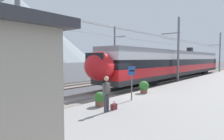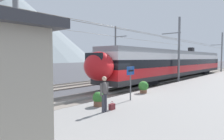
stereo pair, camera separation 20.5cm
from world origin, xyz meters
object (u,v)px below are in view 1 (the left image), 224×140
Objects in this scene: catenary_mast_mid at (177,49)px; platform_sign at (132,75)px; train_far_track at (181,61)px; passenger_walking at (106,92)px; train_near_platform at (177,63)px; catenary_mast_east at (219,52)px; catenary_mast_far_side at (115,51)px; potted_plant_by_shelter at (100,99)px; handbag_beside_passenger at (114,107)px; potted_plant_platform_edge at (144,86)px; catenary_mast_west at (17,36)px.

platform_sign is at bearing -170.66° from catenary_mast_mid.
train_far_track is 18.97× the size of passenger_walking.
train_near_platform is at bearing 21.45° from catenary_mast_mid.
catenary_mast_east reaches higher than catenary_mast_far_side.
platform_sign is 2.65× the size of potted_plant_by_shelter.
potted_plant_by_shelter is (-14.73, -10.79, -3.18)m from catenary_mast_far_side.
potted_plant_platform_edge reaches higher than handbag_beside_passenger.
catenary_mast_west is at bearing 143.72° from handbag_beside_passenger.
catenary_mast_far_side reaches higher than potted_plant_by_shelter.
catenary_mast_east is at bearing -23.72° from catenary_mast_far_side.
catenary_mast_west is at bearing 156.44° from potted_plant_by_shelter.
train_far_track is at bearing 15.41° from passenger_walking.
catenary_mast_far_side is at bearing 156.28° from catenary_mast_east.
catenary_mast_mid is 9.26m from catenary_mast_far_side.
train_far_track is 23.11m from catenary_mast_mid.
catenary_mast_east is at bearing 2.39° from potted_plant_platform_edge.
passenger_walking is (-36.41, -2.53, -2.78)m from catenary_mast_east.
catenary_mast_mid reaches higher than handbag_beside_passenger.
catenary_mast_west is 6.49m from platform_sign.
potted_plant_platform_edge is (-9.39, -1.30, -3.08)m from catenary_mast_mid.
potted_plant_platform_edge is (2.59, 0.67, -1.02)m from platform_sign.
potted_plant_by_shelter is at bearing -23.56° from catenary_mast_west.
catenary_mast_west is (-22.37, -1.77, 1.59)m from train_near_platform.
catenary_mast_east is 23.01m from catenary_mast_far_side.
catenary_mast_east is at bearing 3.98° from passenger_walking.
catenary_mast_west is 5.43m from handbag_beside_passenger.
train_far_track is 0.73× the size of catenary_mast_mid.
train_far_track is at bearing 14.18° from potted_plant_by_shelter.
handbag_beside_passenger is (-18.90, -4.32, -1.72)m from train_near_platform.
train_far_track reaches higher than handbag_beside_passenger.
platform_sign reaches higher than potted_plant_by_shelter.
passenger_walking is at bearing -41.05° from catenary_mast_west.
platform_sign is 4.79× the size of handbag_beside_passenger.
catenary_mast_west is at bearing 179.98° from catenary_mast_east.
catenary_mast_west reaches higher than potted_plant_platform_edge.
catenary_mast_mid is 14.73m from potted_plant_by_shelter.
catenary_mast_west is 102.87× the size of handbag_beside_passenger.
train_far_track is 37.24m from potted_plant_by_shelter.
catenary_mast_east is 1.00× the size of catenary_mast_far_side.
catenary_mast_far_side is (-21.35, 1.68, 1.72)m from train_far_track.
catenary_mast_west is 9.06m from potted_plant_platform_edge.
catenary_mast_east is 49.90× the size of potted_plant_platform_edge.
handbag_beside_passenger is 0.49× the size of potted_plant_platform_edge.
platform_sign reaches higher than potted_plant_platform_edge.
train_near_platform is at bearing 173.99° from catenary_mast_east.
catenary_mast_east is (21.48, -0.01, 0.16)m from catenary_mast_mid.
catenary_mast_mid is (-4.52, -1.78, 1.69)m from train_near_platform.
train_near_platform reaches higher than potted_plant_by_shelter.
catenary_mast_west is 1.00× the size of catenary_mast_mid.
catenary_mast_far_side is 16.86m from platform_sign.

